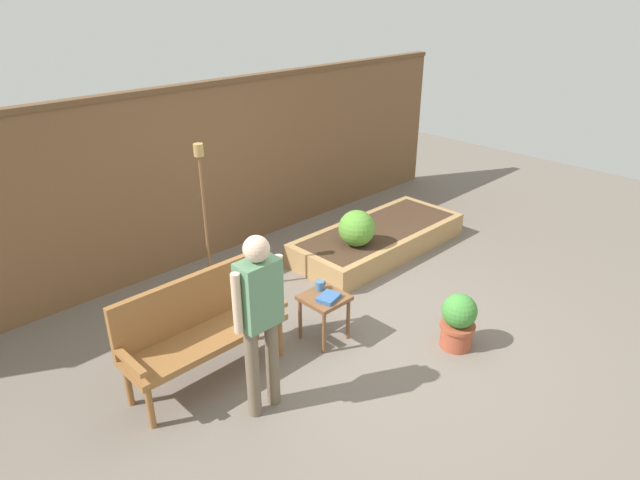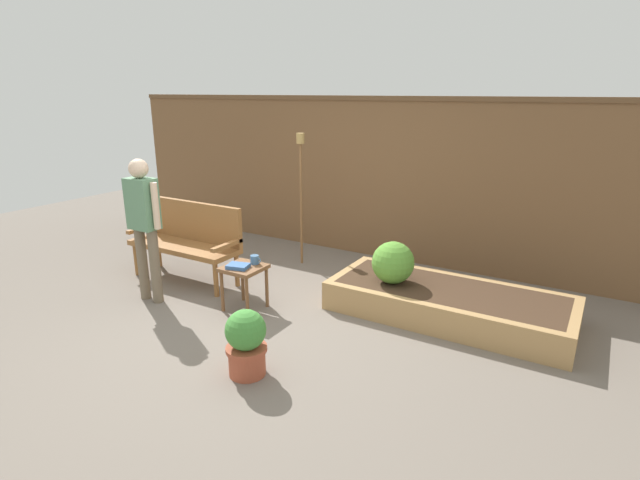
{
  "view_description": "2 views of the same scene",
  "coord_description": "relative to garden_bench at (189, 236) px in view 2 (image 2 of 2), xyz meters",
  "views": [
    {
      "loc": [
        -3.52,
        -2.95,
        3.19
      ],
      "look_at": [
        0.18,
        0.85,
        0.69
      ],
      "focal_mm": 30.86,
      "sensor_mm": 36.0,
      "label": 1
    },
    {
      "loc": [
        2.79,
        -3.47,
        2.23
      ],
      "look_at": [
        0.5,
        0.37,
        0.87
      ],
      "focal_mm": 27.65,
      "sensor_mm": 36.0,
      "label": 2
    }
  ],
  "objects": [
    {
      "name": "cup_on_table",
      "position": [
        1.21,
        -0.25,
        -0.02
      ],
      "size": [
        0.13,
        0.09,
        0.09
      ],
      "color": "teal",
      "rests_on": "side_table"
    },
    {
      "name": "fence_back",
      "position": [
        1.5,
        1.98,
        0.55
      ],
      "size": [
        8.4,
        0.14,
        2.16
      ],
      "color": "brown",
      "rests_on": "ground_plane"
    },
    {
      "name": "shrub_near_bench",
      "position": [
        2.48,
        0.42,
        -0.02
      ],
      "size": [
        0.44,
        0.44,
        0.44
      ],
      "color": "brown",
      "rests_on": "raised_planter_bed"
    },
    {
      "name": "garden_bench",
      "position": [
        0.0,
        0.0,
        0.0
      ],
      "size": [
        1.44,
        0.48,
        0.94
      ],
      "color": "#936033",
      "rests_on": "ground_plane"
    },
    {
      "name": "ground_plane",
      "position": [
        1.5,
        -0.62,
        -0.54
      ],
      "size": [
        14.0,
        14.0,
        0.0
      ],
      "primitive_type": "plane",
      "color": "#70665B"
    },
    {
      "name": "raised_planter_bed",
      "position": [
        3.05,
        0.54,
        -0.39
      ],
      "size": [
        2.4,
        1.0,
        0.3
      ],
      "color": "#AD8451",
      "rests_on": "ground_plane"
    },
    {
      "name": "potted_boxwood",
      "position": [
        1.97,
        -1.35,
        -0.25
      ],
      "size": [
        0.34,
        0.34,
        0.56
      ],
      "color": "#A84C33",
      "rests_on": "ground_plane"
    },
    {
      "name": "person_by_bench",
      "position": [
        0.11,
        -0.72,
        0.39
      ],
      "size": [
        0.47,
        0.2,
        1.56
      ],
      "color": "#70604C",
      "rests_on": "ground_plane"
    },
    {
      "name": "book_on_table",
      "position": [
        1.14,
        -0.44,
        -0.04
      ],
      "size": [
        0.25,
        0.21,
        0.04
      ],
      "primitive_type": "cube",
      "rotation": [
        0.0,
        0.0,
        0.25
      ],
      "color": "#38609E",
      "rests_on": "side_table"
    },
    {
      "name": "side_table",
      "position": [
        1.15,
        -0.37,
        -0.15
      ],
      "size": [
        0.4,
        0.4,
        0.48
      ],
      "color": "brown",
      "rests_on": "ground_plane"
    },
    {
      "name": "tiki_torch",
      "position": [
        0.87,
        1.16,
        0.63
      ],
      "size": [
        0.1,
        0.1,
        1.72
      ],
      "color": "brown",
      "rests_on": "ground_plane"
    }
  ]
}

